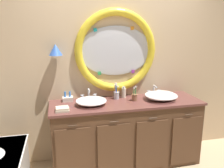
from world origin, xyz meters
TOP-DOWN VIEW (x-y plane):
  - back_wall_assembly at (-0.00, 0.58)m, footprint 6.40×0.26m
  - vanity_counter at (0.08, 0.26)m, footprint 1.98×0.63m
  - sink_basin_left at (-0.40, 0.23)m, footprint 0.39×0.39m
  - sink_basin_right at (0.55, 0.23)m, footprint 0.44×0.44m
  - faucet_set_left at (-0.40, 0.47)m, footprint 0.22×0.13m
  - faucet_set_right at (0.55, 0.47)m, footprint 0.21×0.12m
  - toothbrush_holder_left at (-0.02, 0.41)m, footprint 0.08×0.08m
  - toothbrush_holder_right at (0.19, 0.27)m, footprint 0.08×0.08m
  - soap_dispenser at (0.09, 0.44)m, footprint 0.06×0.07m
  - folded_hand_towel at (-0.75, 0.09)m, footprint 0.16×0.14m
  - toiletry_basket at (-0.67, 0.46)m, footprint 0.14×0.11m

SIDE VIEW (x-z plane):
  - vanity_counter at x=0.08m, z-range 0.00..0.89m
  - folded_hand_towel at x=-0.75m, z-range 0.88..0.93m
  - toiletry_basket at x=-0.67m, z-range 0.85..0.98m
  - toothbrush_holder_right at x=0.19m, z-range 0.84..1.04m
  - sink_basin_left at x=-0.40m, z-range 0.89..0.99m
  - faucet_set_right at x=0.55m, z-range 0.87..1.01m
  - sink_basin_right at x=0.55m, z-range 0.89..1.00m
  - faucet_set_left at x=-0.40m, z-range 0.87..1.02m
  - toothbrush_holder_left at x=-0.02m, z-range 0.83..1.06m
  - soap_dispenser at x=0.09m, z-range 0.87..1.04m
  - back_wall_assembly at x=0.00m, z-range 0.03..2.63m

